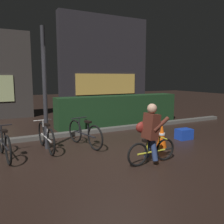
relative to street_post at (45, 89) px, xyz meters
name	(u,v)px	position (x,y,z in m)	size (l,w,h in m)	color
ground_plane	(116,154)	(1.32, -1.20, -1.48)	(40.00, 40.00, 0.00)	black
sidewalk_curb	(83,132)	(1.32, 1.00, -1.42)	(12.00, 0.24, 0.12)	#56544F
hedge_row	(119,110)	(3.12, 1.90, -0.93)	(4.80, 0.70, 1.09)	#19381C
storefront_right	(105,64)	(4.50, 6.00, 1.01)	(5.06, 0.54, 5.01)	#262328
street_post	(45,89)	(0.00, 0.00, 0.00)	(0.10, 0.10, 2.96)	#2D2D33
parked_bike_left_mid	(4,144)	(-0.98, -0.31, -1.16)	(0.46, 1.53, 0.71)	black
parked_bike_center_left	(46,137)	(-0.04, -0.10, -1.15)	(0.46, 1.55, 0.71)	black
parked_bike_center_right	(85,134)	(0.92, -0.23, -1.15)	(0.47, 1.54, 0.72)	black
traffic_cone_near	(162,136)	(2.55, -1.30, -1.17)	(0.36, 0.36, 0.65)	black
traffic_cone_far	(156,127)	(3.18, -0.27, -1.19)	(0.36, 0.36, 0.61)	black
blue_crate	(184,134)	(3.69, -0.90, -1.33)	(0.44, 0.32, 0.30)	#193DB7
cyclist	(150,134)	(1.67, -2.01, -0.85)	(1.19, 0.51, 1.25)	black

